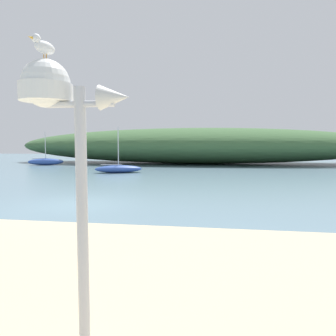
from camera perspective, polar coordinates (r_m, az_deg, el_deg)
The scene contains 6 objects.
ground_plane at distance 13.17m, azimuth -16.61°, elevation -6.37°, with size 120.00×120.00×0.00m, color slate.
distant_hill at distance 39.28m, azimuth 5.17°, elevation 4.10°, with size 46.45×12.47×4.43m, color #3D6038.
mast_structure at distance 3.50m, azimuth -19.54°, elevation 10.00°, with size 1.17×0.55×3.11m.
seagull_on_radar at distance 3.68m, azimuth -21.89°, elevation 20.08°, with size 0.19×0.32×0.23m.
sailboat_far_left at distance 38.43m, azimuth -21.52°, elevation 1.09°, with size 4.07×2.41×3.81m.
sailboat_east_reach at distance 26.57m, azimuth -9.07°, elevation -0.15°, with size 4.14×2.53×3.85m.
Camera 1 is at (5.60, -11.67, 2.42)m, focal length 33.21 mm.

